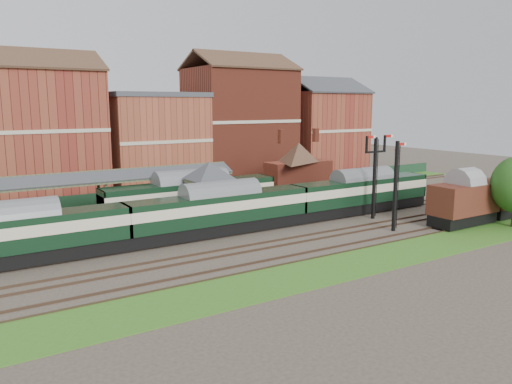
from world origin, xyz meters
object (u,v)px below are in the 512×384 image
platform_railcar (191,196)px  semaphore_bracket (375,172)px  dmu_train (221,209)px  goods_van_a (464,201)px  signal_box (210,192)px

platform_railcar → semaphore_bracket: bearing=-30.3°
dmu_train → platform_railcar: bearing=87.5°
semaphore_bracket → goods_van_a: 8.45m
semaphore_bracket → dmu_train: (-15.68, 2.50, -2.39)m
signal_box → semaphore_bracket: bearing=-20.9°
signal_box → platform_railcar: bearing=96.4°
platform_railcar → goods_van_a: (20.29, -15.50, -0.01)m
dmu_train → platform_railcar: platform_railcar is taller
dmu_train → platform_railcar: size_ratio=2.84×
goods_van_a → signal_box: bearing=148.4°
semaphore_bracket → platform_railcar: bearing=149.7°
semaphore_bracket → dmu_train: semaphore_bracket is taller
semaphore_bracket → goods_van_a: size_ratio=1.19×
platform_railcar → goods_van_a: bearing=-37.4°
signal_box → goods_van_a: (19.93, -12.25, -0.85)m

